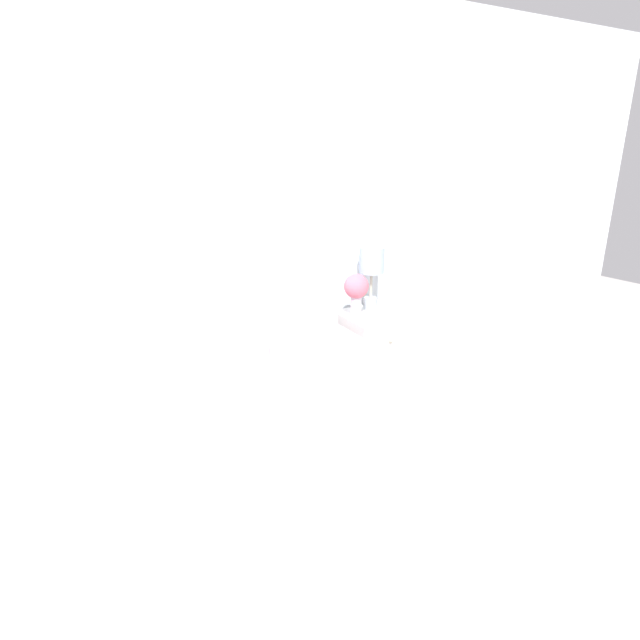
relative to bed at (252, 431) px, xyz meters
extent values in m
plane|color=#BCB7B2|center=(0.00, 0.90, -0.31)|extent=(12.00, 12.00, 0.00)
cube|color=white|center=(0.00, 0.97, 0.99)|extent=(8.00, 0.06, 2.60)
cube|color=white|center=(0.00, -0.07, -0.15)|extent=(1.64, 1.95, 0.32)
cube|color=white|center=(0.00, -0.07, 0.13)|extent=(1.61, 1.91, 0.24)
cube|color=white|center=(0.00, 0.88, 0.27)|extent=(1.68, 0.05, 1.16)
cube|color=white|center=(-0.39, 0.65, 0.33)|extent=(0.69, 0.36, 0.14)
cube|color=white|center=(0.39, 0.65, 0.33)|extent=(0.69, 0.36, 0.14)
cube|color=silver|center=(0.00, 0.27, 0.37)|extent=(0.36, 0.13, 0.22)
cube|color=white|center=(1.13, 0.67, -0.03)|extent=(0.41, 0.43, 0.56)
sphere|color=#B2AD93|center=(1.13, 0.44, 0.13)|extent=(0.02, 0.02, 0.02)
cylinder|color=#A8B2BC|center=(1.18, 0.78, 0.29)|extent=(0.09, 0.09, 0.08)
cylinder|color=#B7B29E|center=(1.18, 0.78, 0.43)|extent=(0.02, 0.02, 0.18)
cylinder|color=#A8BCDB|center=(1.18, 0.78, 0.60)|extent=(0.17, 0.17, 0.18)
cylinder|color=silver|center=(1.00, 0.67, 0.33)|extent=(0.07, 0.07, 0.15)
sphere|color=#E06B7F|center=(1.00, 0.67, 0.46)|extent=(0.17, 0.17, 0.17)
sphere|color=#609356|center=(1.04, 0.67, 0.42)|extent=(0.07, 0.07, 0.07)
cube|color=silver|center=(1.22, 0.59, 0.29)|extent=(0.08, 0.05, 0.07)
cylinder|color=white|center=(1.22, 0.57, 0.29)|extent=(0.06, 0.00, 0.06)
camera|label=1|loc=(-0.70, -2.06, 1.27)|focal=28.00mm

